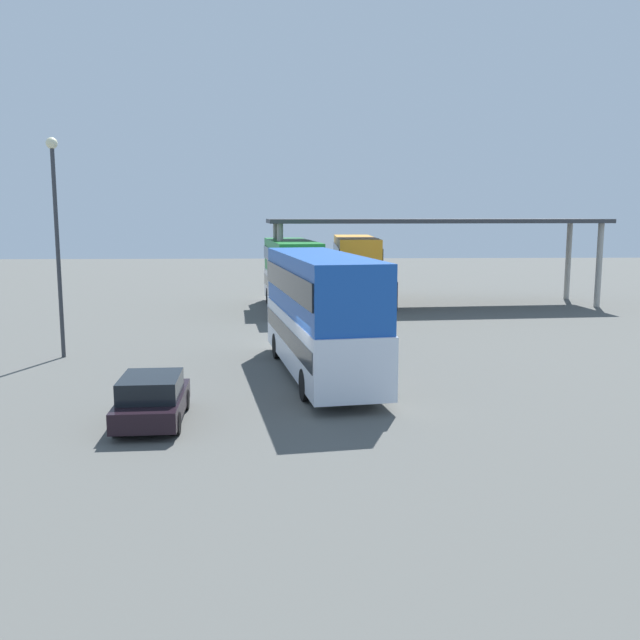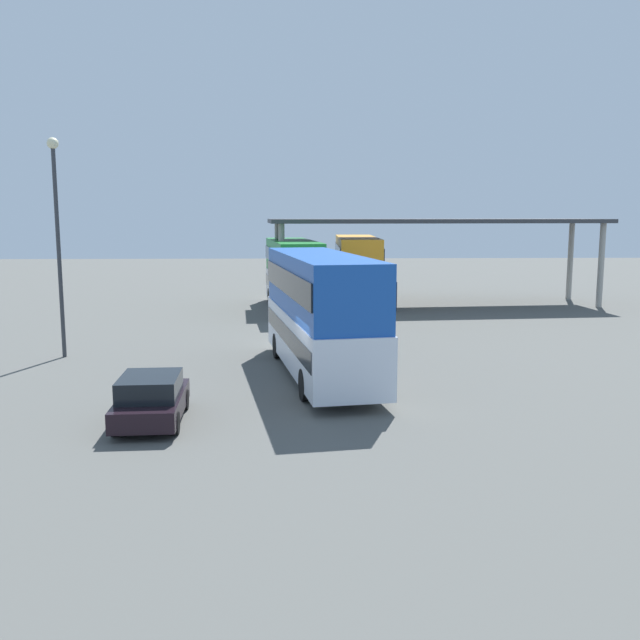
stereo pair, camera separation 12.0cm
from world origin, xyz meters
TOP-DOWN VIEW (x-y plane):
  - ground_plane at (0.00, 0.00)m, footprint 140.00×140.00m
  - double_decker_main at (-0.19, 3.47)m, footprint 4.07×10.77m
  - parked_hatchback at (-5.02, -2.06)m, footprint 1.89×3.84m
  - double_decker_near_canopy at (-1.23, 20.70)m, footprint 3.70×10.77m
  - double_decker_mid_row at (2.93, 24.33)m, footprint 2.85×10.97m
  - depot_canopy at (7.77, 22.50)m, footprint 21.26×6.94m
  - lamppost_tall at (-10.39, 7.04)m, footprint 0.44×0.44m

SIDE VIEW (x-z plane):
  - ground_plane at x=0.00m, z-range 0.00..0.00m
  - parked_hatchback at x=-5.02m, z-range 0.00..1.35m
  - double_decker_near_canopy at x=-1.23m, z-range 0.20..4.37m
  - double_decker_mid_row at x=2.93m, z-range 0.20..4.45m
  - double_decker_main at x=-0.19m, z-range 0.20..4.52m
  - depot_canopy at x=7.77m, z-range 2.34..7.76m
  - lamppost_tall at x=-10.39m, z-range 1.04..9.67m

